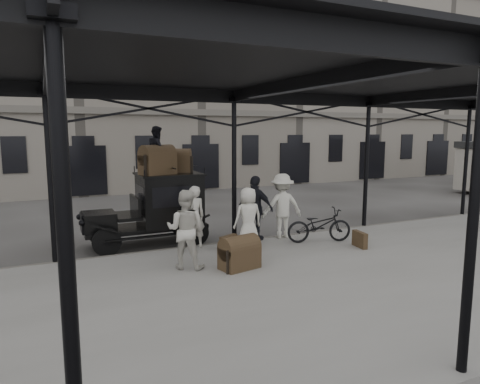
% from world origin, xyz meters
% --- Properties ---
extents(ground, '(120.00, 120.00, 0.00)m').
position_xyz_m(ground, '(0.00, 0.00, 0.00)').
color(ground, '#383533').
rests_on(ground, ground).
extents(platform, '(28.00, 8.00, 0.15)m').
position_xyz_m(platform, '(0.00, -2.00, 0.07)').
color(platform, slate).
rests_on(platform, ground).
extents(canopy, '(22.50, 9.00, 4.74)m').
position_xyz_m(canopy, '(0.00, -1.72, 4.60)').
color(canopy, black).
rests_on(canopy, ground).
extents(building_frontage, '(64.00, 8.00, 14.00)m').
position_xyz_m(building_frontage, '(0.00, 18.00, 7.00)').
color(building_frontage, slate).
rests_on(building_frontage, ground).
extents(taxi, '(3.65, 1.55, 2.18)m').
position_xyz_m(taxi, '(-1.98, 3.18, 1.20)').
color(taxi, black).
rests_on(taxi, ground).
extents(porter_left, '(0.68, 0.47, 1.78)m').
position_xyz_m(porter_left, '(-1.34, 1.80, 1.04)').
color(porter_left, beige).
rests_on(porter_left, platform).
extents(porter_midleft, '(1.18, 1.12, 1.92)m').
position_xyz_m(porter_midleft, '(-2.11, 0.14, 1.11)').
color(porter_midleft, beige).
rests_on(porter_midleft, platform).
extents(porter_centre, '(0.84, 0.55, 1.72)m').
position_xyz_m(porter_centre, '(0.10, 1.24, 1.01)').
color(porter_centre, beige).
rests_on(porter_centre, platform).
extents(porter_official, '(1.06, 1.23, 1.98)m').
position_xyz_m(porter_official, '(0.61, 1.80, 1.14)').
color(porter_official, black).
rests_on(porter_official, platform).
extents(porter_right, '(1.39, 0.92, 2.01)m').
position_xyz_m(porter_right, '(1.51, 1.75, 1.15)').
color(porter_right, beige).
rests_on(porter_right, platform).
extents(bicycle, '(2.06, 1.19, 1.02)m').
position_xyz_m(bicycle, '(2.25, 0.82, 0.66)').
color(bicycle, black).
rests_on(bicycle, platform).
extents(porter_roof, '(0.65, 0.77, 1.42)m').
position_xyz_m(porter_roof, '(-2.01, 3.09, 2.89)').
color(porter_roof, black).
rests_on(porter_roof, taxi).
extents(steamer_trunk_roof_near, '(1.14, 0.91, 0.73)m').
position_xyz_m(steamer_trunk_roof_near, '(-2.06, 2.94, 2.54)').
color(steamer_trunk_roof_near, '#3F2C1D').
rests_on(steamer_trunk_roof_near, taxi).
extents(steamer_trunk_roof_far, '(0.97, 0.81, 0.61)m').
position_xyz_m(steamer_trunk_roof_far, '(-1.31, 3.39, 2.48)').
color(steamer_trunk_roof_far, '#3F2C1D').
rests_on(steamer_trunk_roof_far, taxi).
extents(steamer_trunk_platform, '(1.03, 0.76, 0.68)m').
position_xyz_m(steamer_trunk_platform, '(-0.95, -0.45, 0.49)').
color(steamer_trunk_platform, '#3F2C1D').
rests_on(steamer_trunk_platform, platform).
extents(wicker_hamper, '(0.72, 0.63, 0.50)m').
position_xyz_m(wicker_hamper, '(-1.01, -0.35, 0.40)').
color(wicker_hamper, brown).
rests_on(wicker_hamper, platform).
extents(suitcase_upright, '(0.23, 0.61, 0.45)m').
position_xyz_m(suitcase_upright, '(2.98, -0.15, 0.38)').
color(suitcase_upright, '#3F2C1D').
rests_on(suitcase_upright, platform).
extents(suitcase_flat, '(0.61, 0.39, 0.40)m').
position_xyz_m(suitcase_flat, '(-0.53, 1.21, 0.35)').
color(suitcase_flat, '#3F2C1D').
rests_on(suitcase_flat, platform).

